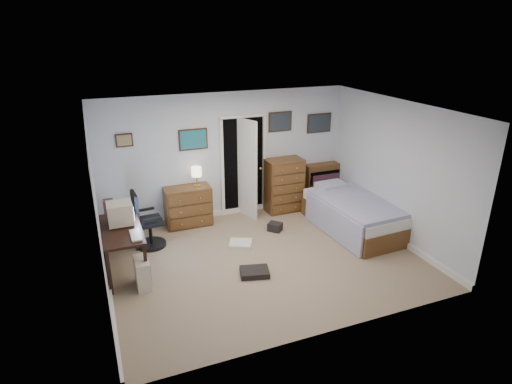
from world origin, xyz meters
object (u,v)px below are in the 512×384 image
low_dresser (188,206)px  office_chair (146,226)px  bed (353,214)px  computer_desk (116,239)px  tall_dresser (284,185)px

low_dresser → office_chair: bearing=-144.7°
bed → computer_desk: bearing=176.3°
computer_desk → tall_dresser: tall_dresser is taller
office_chair → low_dresser: bearing=30.8°
tall_dresser → bed: tall_dresser is taller
computer_desk → bed: 4.28m
computer_desk → tall_dresser: 3.67m
computer_desk → bed: (4.27, -0.06, -0.25)m
office_chair → tall_dresser: tall_dresser is taller
office_chair → tall_dresser: bearing=7.2°
tall_dresser → bed: (0.83, -1.33, -0.24)m
low_dresser → bed: 3.16m
computer_desk → low_dresser: 1.93m
low_dresser → computer_desk: bearing=-137.4°
office_chair → tall_dresser: 2.97m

